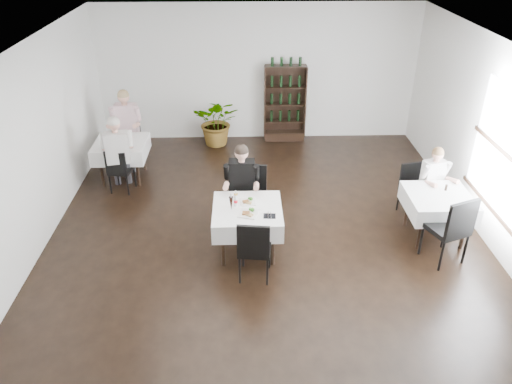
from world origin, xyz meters
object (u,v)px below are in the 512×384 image
wine_shelf (285,104)px  diner_main (242,182)px  potted_tree (218,121)px  main_table (247,216)px

wine_shelf → diner_main: bearing=-105.0°
potted_tree → wine_shelf: bearing=8.5°
wine_shelf → potted_tree: wine_shelf is taller
wine_shelf → potted_tree: size_ratio=1.59×
main_table → potted_tree: potted_tree is taller
potted_tree → main_table: bearing=-81.6°
wine_shelf → diner_main: 3.80m
main_table → potted_tree: bearing=98.4°
diner_main → wine_shelf: bearing=75.0°
wine_shelf → main_table: size_ratio=1.70×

